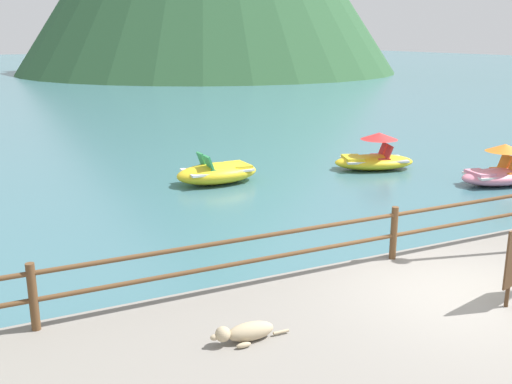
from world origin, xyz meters
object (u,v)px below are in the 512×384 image
Objects in this scene: dog_resting at (245,332)px; pedal_boat_1 at (499,172)px; pedal_boat_0 at (374,158)px; pedal_boat_2 at (218,173)px.

pedal_boat_1 reaches higher than dog_resting.
pedal_boat_0 reaches higher than dog_resting.
pedal_boat_2 reaches higher than dog_resting.
pedal_boat_2 is (-7.30, 3.73, -0.07)m from pedal_boat_1.
pedal_boat_1 is (10.72, 5.64, -0.14)m from dog_resting.
dog_resting is 0.38× the size of pedal_boat_0.
pedal_boat_1 is at bearing -57.93° from pedal_boat_0.
pedal_boat_0 reaches higher than pedal_boat_2.
pedal_boat_0 reaches higher than pedal_boat_1.
pedal_boat_2 is at bearing 174.63° from pedal_boat_0.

